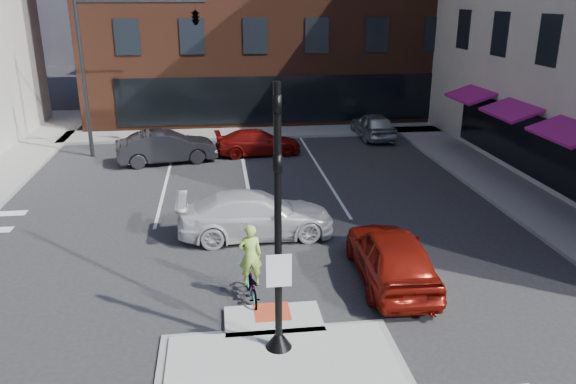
{
  "coord_description": "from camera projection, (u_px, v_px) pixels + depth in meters",
  "views": [
    {
      "loc": [
        -1.17,
        -10.41,
        7.63
      ],
      "look_at": [
        0.88,
        5.61,
        2.0
      ],
      "focal_mm": 35.0,
      "sensor_mm": 36.0,
      "label": 1
    }
  ],
  "objects": [
    {
      "name": "ground",
      "position": [
        281.0,
        362.0,
        12.4
      ],
      "size": [
        120.0,
        120.0,
        0.0
      ],
      "primitive_type": "plane",
      "color": "#28282B",
      "rests_on": "ground"
    },
    {
      "name": "refuge_island",
      "position": [
        282.0,
        367.0,
        12.14
      ],
      "size": [
        5.4,
        4.65,
        0.13
      ],
      "color": "gray",
      "rests_on": "ground"
    },
    {
      "name": "sidewalk_e",
      "position": [
        514.0,
        191.0,
        23.04
      ],
      "size": [
        3.0,
        24.0,
        0.15
      ],
      "primitive_type": "cube",
      "color": "gray",
      "rests_on": "ground"
    },
    {
      "name": "sidewalk_n",
      "position": [
        288.0,
        131.0,
        33.34
      ],
      "size": [
        26.0,
        3.0,
        0.15
      ],
      "primitive_type": "cube",
      "color": "gray",
      "rests_on": "ground"
    },
    {
      "name": "building_far_left",
      "position": [
        186.0,
        23.0,
        58.98
      ],
      "size": [
        10.0,
        12.0,
        10.0
      ],
      "primitive_type": "cube",
      "color": "slate",
      "rests_on": "ground"
    },
    {
      "name": "building_far_right",
      "position": [
        305.0,
        12.0,
        62.08
      ],
      "size": [
        12.0,
        12.0,
        12.0
      ],
      "primitive_type": "cube",
      "color": "brown",
      "rests_on": "ground"
    },
    {
      "name": "signal_pole",
      "position": [
        278.0,
        258.0,
        12.0
      ],
      "size": [
        0.6,
        0.6,
        5.98
      ],
      "color": "black",
      "rests_on": "refuge_island"
    },
    {
      "name": "mast_arm_signal",
      "position": [
        165.0,
        28.0,
        26.8
      ],
      "size": [
        6.1,
        2.24,
        8.0
      ],
      "color": "black",
      "rests_on": "ground"
    },
    {
      "name": "red_sedan",
      "position": [
        391.0,
        255.0,
        15.68
      ],
      "size": [
        2.05,
        4.74,
        1.59
      ],
      "primitive_type": "imported",
      "rotation": [
        0.0,
        0.0,
        3.11
      ],
      "color": "maroon",
      "rests_on": "ground"
    },
    {
      "name": "white_pickup",
      "position": [
        256.0,
        215.0,
        18.71
      ],
      "size": [
        5.26,
        2.25,
        1.51
      ],
      "primitive_type": "imported",
      "rotation": [
        0.0,
        0.0,
        1.6
      ],
      "color": "silver",
      "rests_on": "ground"
    },
    {
      "name": "bg_car_dark",
      "position": [
        166.0,
        147.0,
        27.06
      ],
      "size": [
        4.94,
        2.5,
        1.55
      ],
      "primitive_type": "imported",
      "rotation": [
        0.0,
        0.0,
        1.76
      ],
      "color": "#25252A",
      "rests_on": "ground"
    },
    {
      "name": "bg_car_silver",
      "position": [
        373.0,
        125.0,
        31.8
      ],
      "size": [
        1.91,
        4.34,
        1.45
      ],
      "primitive_type": "imported",
      "rotation": [
        0.0,
        0.0,
        3.19
      ],
      "color": "#B5B8BD",
      "rests_on": "ground"
    },
    {
      "name": "bg_car_red",
      "position": [
        258.0,
        142.0,
        28.51
      ],
      "size": [
        4.44,
        2.05,
        1.26
      ],
      "primitive_type": "imported",
      "rotation": [
        0.0,
        0.0,
        1.64
      ],
      "color": "maroon",
      "rests_on": "ground"
    },
    {
      "name": "cyclist",
      "position": [
        251.0,
        275.0,
        14.73
      ],
      "size": [
        0.73,
        1.73,
        2.14
      ],
      "rotation": [
        0.0,
        0.0,
        3.23
      ],
      "color": "#3F3F44",
      "rests_on": "ground"
    }
  ]
}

